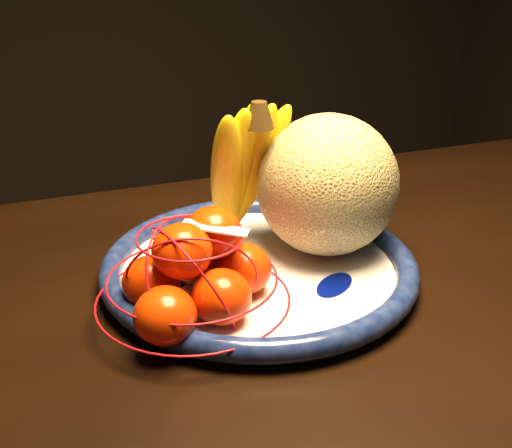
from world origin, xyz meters
name	(u,v)px	position (x,y,z in m)	size (l,w,h in m)	color
dining_table	(322,362)	(0.07, 0.11, 0.68)	(1.54, 0.95, 0.76)	black
fruit_bowl	(259,267)	(0.03, 0.20, 0.77)	(0.39, 0.39, 0.03)	white
cantaloupe	(327,185)	(0.13, 0.21, 0.86)	(0.18, 0.18, 0.18)	olive
banana_bunch	(241,166)	(0.03, 0.27, 0.88)	(0.14, 0.14, 0.22)	yellow
mandarin_bag	(196,274)	(-0.07, 0.14, 0.82)	(0.28, 0.28, 0.14)	#E52E00
price_tag	(215,228)	(-0.05, 0.14, 0.87)	(0.07, 0.03, 0.00)	white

